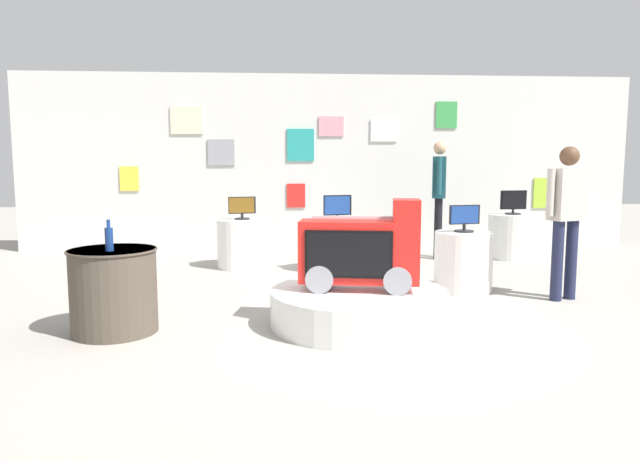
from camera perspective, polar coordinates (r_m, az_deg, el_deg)
ground_plane at (r=5.09m, az=5.72°, el=-9.76°), size 30.00×30.00×0.00m
back_wall_display at (r=9.66m, az=1.00°, el=6.91°), size 10.37×0.13×2.94m
main_display_pedestal at (r=5.16m, az=3.92°, el=-7.67°), size 1.60×1.60×0.32m
novelty_firetruck_tv at (r=5.05m, az=4.19°, el=-2.29°), size 1.10×0.55×0.82m
display_pedestal_left_rear at (r=9.20m, az=18.81°, el=-0.50°), size 0.72×0.72×0.68m
tv_on_left_rear at (r=9.15m, az=18.94°, el=2.76°), size 0.42×0.24×0.37m
display_pedestal_center_rear at (r=7.64m, az=1.76°, el=-1.56°), size 0.65×0.65×0.68m
tv_on_center_rear at (r=7.58m, az=1.77°, el=2.33°), size 0.38×0.23×0.35m
display_pedestal_right_rear at (r=7.99m, az=-7.82°, el=-1.26°), size 0.71×0.71×0.68m
tv_on_right_rear at (r=7.93m, az=-7.88°, el=2.34°), size 0.38×0.21×0.32m
display_pedestal_far_right at (r=6.66m, az=14.25°, el=-3.00°), size 0.65×0.65×0.68m
tv_on_far_right at (r=6.59m, az=14.38°, el=1.26°), size 0.37×0.22×0.31m
side_table_round at (r=5.17m, az=-20.09°, el=-5.62°), size 0.75×0.75×0.73m
bottle_on_side_table at (r=5.00m, az=-20.52°, el=-0.70°), size 0.07×0.07×0.26m
shopper_browsing_near_truck at (r=6.49m, az=23.65°, el=1.87°), size 0.53×0.32×1.63m
shopper_browsing_rear at (r=8.84m, az=11.93°, el=4.09°), size 0.30×0.54×1.79m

